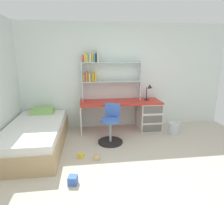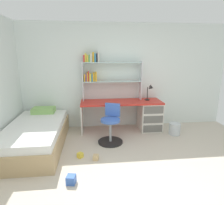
# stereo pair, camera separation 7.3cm
# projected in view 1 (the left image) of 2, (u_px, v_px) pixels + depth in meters

# --- Properties ---
(ground_plane) EXTENTS (5.59, 5.91, 0.02)m
(ground_plane) POSITION_uv_depth(u_px,v_px,m) (141.00, 188.00, 2.68)
(ground_plane) COLOR beige
(room_shell) EXTENTS (5.59, 5.91, 2.54)m
(room_shell) POSITION_uv_depth(u_px,v_px,m) (59.00, 85.00, 3.39)
(room_shell) COLOR silver
(room_shell) RESTS_ON ground_plane
(desk) EXTENTS (1.92, 0.61, 0.72)m
(desk) POSITION_uv_depth(u_px,v_px,m) (141.00, 113.00, 4.70)
(desk) COLOR red
(desk) RESTS_ON ground_plane
(bookshelf_hutch) EXTENTS (1.42, 0.22, 1.13)m
(bookshelf_hutch) POSITION_uv_depth(u_px,v_px,m) (102.00, 72.00, 4.52)
(bookshelf_hutch) COLOR silver
(bookshelf_hutch) RESTS_ON desk
(desk_lamp) EXTENTS (0.20, 0.17, 0.38)m
(desk_lamp) POSITION_uv_depth(u_px,v_px,m) (150.00, 90.00, 4.60)
(desk_lamp) COLOR black
(desk_lamp) RESTS_ON desk
(swivel_chair) EXTENTS (0.52, 0.52, 0.81)m
(swivel_chair) POSITION_uv_depth(u_px,v_px,m) (111.00, 127.00, 3.99)
(swivel_chair) COLOR black
(swivel_chair) RESTS_ON ground_plane
(bed_platform) EXTENTS (1.06, 2.03, 0.60)m
(bed_platform) POSITION_uv_depth(u_px,v_px,m) (36.00, 136.00, 3.78)
(bed_platform) COLOR tan
(bed_platform) RESTS_ON ground_plane
(waste_bin) EXTENTS (0.26, 0.26, 0.27)m
(waste_bin) POSITION_uv_depth(u_px,v_px,m) (174.00, 128.00, 4.46)
(waste_bin) COLOR silver
(waste_bin) RESTS_ON ground_plane
(toy_block_blue_0) EXTENTS (0.14, 0.14, 0.12)m
(toy_block_blue_0) POSITION_uv_depth(u_px,v_px,m) (73.00, 180.00, 2.72)
(toy_block_blue_0) COLOR #3860B7
(toy_block_blue_0) RESTS_ON ground_plane
(toy_block_yellow_1) EXTENTS (0.13, 0.13, 0.09)m
(toy_block_yellow_1) POSITION_uv_depth(u_px,v_px,m) (81.00, 155.00, 3.43)
(toy_block_yellow_1) COLOR gold
(toy_block_yellow_1) RESTS_ON ground_plane
(toy_block_natural_2) EXTENTS (0.11, 0.11, 0.09)m
(toy_block_natural_2) POSITION_uv_depth(u_px,v_px,m) (97.00, 157.00, 3.36)
(toy_block_natural_2) COLOR tan
(toy_block_natural_2) RESTS_ON ground_plane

